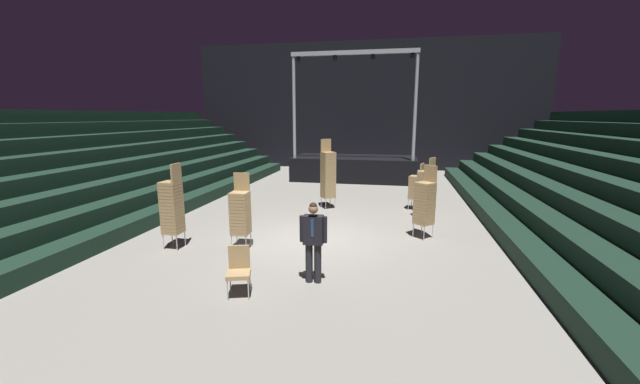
{
  "coord_description": "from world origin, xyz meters",
  "views": [
    {
      "loc": [
        2.2,
        -9.93,
        3.38
      ],
      "look_at": [
        0.25,
        -0.25,
        1.4
      ],
      "focal_mm": 21.29,
      "sensor_mm": 36.0,
      "label": 1
    }
  ],
  "objects_px": {
    "chair_stack_mid_left": "(426,188)",
    "chair_stack_rear_left": "(172,206)",
    "man_with_tie": "(313,238)",
    "stage_riser": "(354,166)",
    "loose_chair_near_man": "(239,268)",
    "chair_stack_front_right": "(416,186)",
    "chair_stack_front_left": "(240,212)",
    "chair_stack_mid_right": "(328,174)",
    "chair_stack_mid_centre": "(425,202)"
  },
  "relations": [
    {
      "from": "chair_stack_mid_left",
      "to": "chair_stack_rear_left",
      "type": "relative_size",
      "value": 0.92
    },
    {
      "from": "man_with_tie",
      "to": "stage_riser",
      "type": "bearing_deg",
      "value": -89.51
    },
    {
      "from": "chair_stack_rear_left",
      "to": "loose_chair_near_man",
      "type": "height_order",
      "value": "chair_stack_rear_left"
    },
    {
      "from": "chair_stack_front_right",
      "to": "chair_stack_rear_left",
      "type": "bearing_deg",
      "value": 149.24
    },
    {
      "from": "chair_stack_front_left",
      "to": "loose_chair_near_man",
      "type": "relative_size",
      "value": 2.08
    },
    {
      "from": "chair_stack_mid_left",
      "to": "chair_stack_mid_right",
      "type": "xyz_separation_m",
      "value": [
        -3.45,
        0.7,
        0.25
      ]
    },
    {
      "from": "chair_stack_mid_right",
      "to": "chair_stack_mid_centre",
      "type": "height_order",
      "value": "chair_stack_mid_right"
    },
    {
      "from": "chair_stack_mid_right",
      "to": "loose_chair_near_man",
      "type": "distance_m",
      "value": 7.28
    },
    {
      "from": "chair_stack_mid_left",
      "to": "chair_stack_rear_left",
      "type": "distance_m",
      "value": 7.93
    },
    {
      "from": "chair_stack_mid_centre",
      "to": "loose_chair_near_man",
      "type": "bearing_deg",
      "value": 91.29
    },
    {
      "from": "chair_stack_front_right",
      "to": "loose_chair_near_man",
      "type": "xyz_separation_m",
      "value": [
        -3.62,
        -7.67,
        -0.33
      ]
    },
    {
      "from": "chair_stack_front_right",
      "to": "chair_stack_mid_centre",
      "type": "bearing_deg",
      "value": -160.64
    },
    {
      "from": "chair_stack_rear_left",
      "to": "stage_riser",
      "type": "bearing_deg",
      "value": -15.29
    },
    {
      "from": "loose_chair_near_man",
      "to": "stage_riser",
      "type": "bearing_deg",
      "value": -109.94
    },
    {
      "from": "chair_stack_front_right",
      "to": "chair_stack_mid_right",
      "type": "height_order",
      "value": "chair_stack_mid_right"
    },
    {
      "from": "chair_stack_front_left",
      "to": "loose_chair_near_man",
      "type": "bearing_deg",
      "value": 108.94
    },
    {
      "from": "stage_riser",
      "to": "chair_stack_mid_centre",
      "type": "distance_m",
      "value": 10.04
    },
    {
      "from": "chair_stack_front_left",
      "to": "chair_stack_rear_left",
      "type": "bearing_deg",
      "value": 5.98
    },
    {
      "from": "man_with_tie",
      "to": "chair_stack_mid_left",
      "type": "relative_size",
      "value": 0.83
    },
    {
      "from": "chair_stack_front_right",
      "to": "chair_stack_rear_left",
      "type": "distance_m",
      "value": 8.42
    },
    {
      "from": "chair_stack_front_left",
      "to": "chair_stack_rear_left",
      "type": "relative_size",
      "value": 0.89
    },
    {
      "from": "chair_stack_mid_centre",
      "to": "loose_chair_near_man",
      "type": "xyz_separation_m",
      "value": [
        -3.69,
        -4.3,
        -0.49
      ]
    },
    {
      "from": "stage_riser",
      "to": "chair_stack_mid_left",
      "type": "relative_size",
      "value": 3.17
    },
    {
      "from": "chair_stack_front_left",
      "to": "chair_stack_mid_centre",
      "type": "bearing_deg",
      "value": -161.15
    },
    {
      "from": "chair_stack_mid_left",
      "to": "chair_stack_mid_right",
      "type": "relative_size",
      "value": 0.8
    },
    {
      "from": "stage_riser",
      "to": "man_with_tie",
      "type": "relative_size",
      "value": 3.83
    },
    {
      "from": "man_with_tie",
      "to": "chair_stack_front_right",
      "type": "relative_size",
      "value": 0.99
    },
    {
      "from": "man_with_tie",
      "to": "chair_stack_rear_left",
      "type": "height_order",
      "value": "chair_stack_rear_left"
    },
    {
      "from": "chair_stack_front_right",
      "to": "chair_stack_mid_right",
      "type": "relative_size",
      "value": 0.67
    },
    {
      "from": "stage_riser",
      "to": "man_with_tie",
      "type": "distance_m",
      "value": 13.09
    },
    {
      "from": "chair_stack_mid_right",
      "to": "chair_stack_front_left",
      "type": "bearing_deg",
      "value": 36.72
    },
    {
      "from": "chair_stack_mid_left",
      "to": "chair_stack_mid_centre",
      "type": "relative_size",
      "value": 1.0
    },
    {
      "from": "chair_stack_mid_right",
      "to": "man_with_tie",
      "type": "bearing_deg",
      "value": 60.55
    },
    {
      "from": "stage_riser",
      "to": "chair_stack_front_right",
      "type": "distance_m",
      "value": 6.88
    },
    {
      "from": "chair_stack_mid_left",
      "to": "loose_chair_near_man",
      "type": "xyz_separation_m",
      "value": [
        -3.87,
        -6.54,
        -0.49
      ]
    },
    {
      "from": "chair_stack_front_left",
      "to": "chair_stack_front_right",
      "type": "xyz_separation_m",
      "value": [
        4.6,
        5.25,
        -0.13
      ]
    },
    {
      "from": "loose_chair_near_man",
      "to": "man_with_tie",
      "type": "bearing_deg",
      "value": -165.02
    },
    {
      "from": "chair_stack_mid_left",
      "to": "stage_riser",
      "type": "bearing_deg",
      "value": 52.85
    },
    {
      "from": "stage_riser",
      "to": "loose_chair_near_man",
      "type": "height_order",
      "value": "stage_riser"
    },
    {
      "from": "man_with_tie",
      "to": "loose_chair_near_man",
      "type": "xyz_separation_m",
      "value": [
        -1.28,
        -0.81,
        -0.42
      ]
    },
    {
      "from": "chair_stack_mid_centre",
      "to": "chair_stack_front_left",
      "type": "bearing_deg",
      "value": 63.93
    },
    {
      "from": "chair_stack_rear_left",
      "to": "chair_stack_mid_right",
      "type": "bearing_deg",
      "value": -30.84
    },
    {
      "from": "chair_stack_front_left",
      "to": "man_with_tie",
      "type": "bearing_deg",
      "value": 141.44
    },
    {
      "from": "chair_stack_front_left",
      "to": "loose_chair_near_man",
      "type": "xyz_separation_m",
      "value": [
        0.98,
        -2.41,
        -0.45
      ]
    },
    {
      "from": "chair_stack_mid_right",
      "to": "loose_chair_near_man",
      "type": "height_order",
      "value": "chair_stack_mid_right"
    },
    {
      "from": "chair_stack_front_left",
      "to": "chair_stack_rear_left",
      "type": "xyz_separation_m",
      "value": [
        -1.74,
        -0.28,
        0.13
      ]
    },
    {
      "from": "stage_riser",
      "to": "chair_stack_rear_left",
      "type": "xyz_separation_m",
      "value": [
        -3.39,
        -11.74,
        0.39
      ]
    },
    {
      "from": "chair_stack_mid_right",
      "to": "chair_stack_rear_left",
      "type": "xyz_separation_m",
      "value": [
        -3.14,
        -5.1,
        -0.17
      ]
    },
    {
      "from": "man_with_tie",
      "to": "chair_stack_front_left",
      "type": "bearing_deg",
      "value": -37.61
    },
    {
      "from": "stage_riser",
      "to": "chair_stack_rear_left",
      "type": "bearing_deg",
      "value": -106.11
    }
  ]
}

